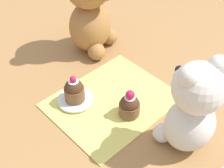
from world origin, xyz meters
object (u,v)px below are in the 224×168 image
Objects in this scene: teddy_bear_tan at (90,9)px; saucer_plate at (75,100)px; cupcake_near_cream_bear at (128,106)px; teddy_bear_cream at (192,108)px; cupcake_near_tan_bear at (74,90)px.

teddy_bear_tan is 0.24m from saucer_plate.
teddy_bear_cream is at bearing 104.11° from cupcake_near_cream_bear.
teddy_bear_tan is at bearing -113.96° from cupcake_near_cream_bear.
cupcake_near_tan_bear is (0.06, -0.11, 0.01)m from cupcake_near_cream_bear.
teddy_bear_cream is at bearing 110.56° from saucer_plate.
cupcake_near_cream_bear reaches higher than saucer_plate.
teddy_bear_cream is 3.18× the size of cupcake_near_cream_bear.
teddy_bear_cream is 0.15m from cupcake_near_cream_bear.
teddy_bear_cream is 0.27m from cupcake_near_tan_bear.
teddy_bear_tan reaches higher than cupcake_near_tan_bear.
saucer_plate is (0.06, -0.11, -0.02)m from cupcake_near_cream_bear.
saucer_plate is at bearing -62.62° from cupcake_near_cream_bear.
cupcake_near_tan_bear is at bearing 63.43° from saucer_plate.
cupcake_near_tan_bear reaches higher than cupcake_near_cream_bear.
cupcake_near_tan_bear is at bearing -162.94° from teddy_bear_tan.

